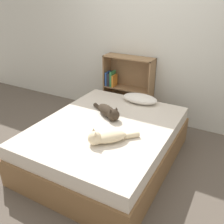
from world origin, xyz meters
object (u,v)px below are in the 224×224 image
(cat_light, at_px, (106,137))
(bookshelf, at_px, (128,86))
(pillow, at_px, (140,99))
(bed, at_px, (106,143))
(cat_dark, at_px, (109,112))

(cat_light, xyz_separation_m, bookshelf, (-0.52, 1.59, -0.05))
(pillow, height_order, cat_light, cat_light)
(bed, bearing_deg, bookshelf, 104.43)
(bed, distance_m, cat_dark, 0.38)
(bed, xyz_separation_m, bookshelf, (-0.32, 1.26, 0.27))
(bed, relative_size, cat_dark, 3.79)
(cat_dark, bearing_deg, pillow, 104.73)
(bed, distance_m, cat_light, 0.50)
(pillow, height_order, cat_dark, cat_dark)
(cat_light, bearing_deg, bookshelf, -118.56)
(bed, distance_m, bookshelf, 1.33)
(cat_dark, bearing_deg, bookshelf, 133.37)
(cat_light, distance_m, bookshelf, 1.67)
(pillow, distance_m, cat_dark, 0.62)
(bookshelf, bearing_deg, bed, -75.57)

